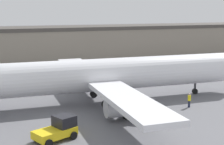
# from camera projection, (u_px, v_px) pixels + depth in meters

# --- Properties ---
(ground_plane) EXTENTS (400.00, 400.00, 0.00)m
(ground_plane) POSITION_uv_depth(u_px,v_px,m) (112.00, 101.00, 41.04)
(ground_plane) COLOR slate
(terminal_building) EXTENTS (90.59, 10.42, 7.42)m
(terminal_building) POSITION_uv_depth(u_px,v_px,m) (86.00, 44.00, 71.51)
(terminal_building) COLOR gray
(terminal_building) RESTS_ON ground_plane
(airplane) EXTENTS (39.02, 33.78, 11.52)m
(airplane) POSITION_uv_depth(u_px,v_px,m) (104.00, 75.00, 40.13)
(airplane) COLOR white
(airplane) RESTS_ON ground_plane
(ground_crew_worker) EXTENTS (0.35, 0.35, 1.60)m
(ground_crew_worker) POSITION_uv_depth(u_px,v_px,m) (189.00, 100.00, 38.45)
(ground_crew_worker) COLOR #1E2338
(ground_crew_worker) RESTS_ON ground_plane
(baggage_tug) EXTENTS (3.99, 3.16, 1.96)m
(baggage_tug) POSITION_uv_depth(u_px,v_px,m) (58.00, 129.00, 28.96)
(baggage_tug) COLOR yellow
(baggage_tug) RESTS_ON ground_plane
(belt_loader_truck) EXTENTS (3.44, 3.31, 2.08)m
(belt_loader_truck) POSITION_uv_depth(u_px,v_px,m) (141.00, 109.00, 34.46)
(belt_loader_truck) COLOR #B2B2B7
(belt_loader_truck) RESTS_ON ground_plane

